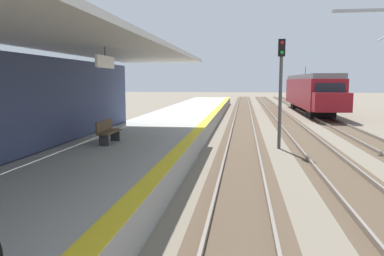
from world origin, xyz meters
TOP-DOWN VIEW (x-y plane):
  - station_platform at (-2.50, 16.00)m, footprint 5.00×80.00m
  - station_building_with_canopy at (-4.30, 10.57)m, footprint 4.85×24.00m
  - track_pair_nearest_platform at (1.90, 20.00)m, footprint 2.34×120.00m
  - track_pair_middle at (5.30, 20.00)m, footprint 2.34×120.00m
  - approaching_train at (8.70, 41.65)m, footprint 2.93×19.60m
  - rail_signal_post at (3.65, 20.06)m, footprint 0.32×0.34m
  - platform_bench at (-3.16, 15.20)m, footprint 0.45×1.60m

SIDE VIEW (x-z plane):
  - track_pair_nearest_platform at x=1.90m, z-range -0.03..0.13m
  - track_pair_middle at x=5.30m, z-range -0.03..0.13m
  - station_platform at x=-2.50m, z-range 0.00..0.90m
  - platform_bench at x=-3.16m, z-range 0.93..1.81m
  - approaching_train at x=8.70m, z-range -0.20..4.56m
  - station_building_with_canopy at x=-4.30m, z-range 0.44..4.87m
  - rail_signal_post at x=3.65m, z-range 0.59..5.79m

